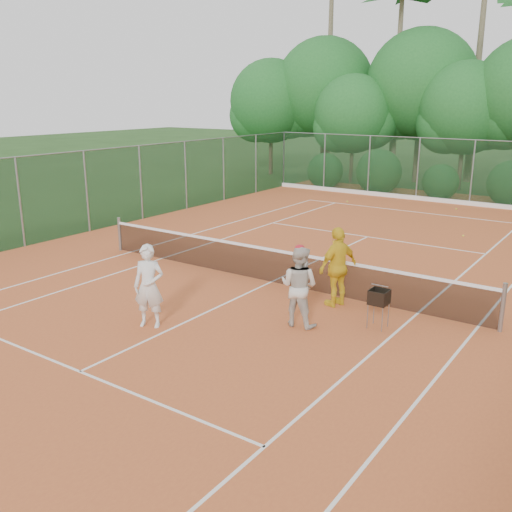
{
  "coord_description": "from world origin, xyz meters",
  "views": [
    {
      "loc": [
        8.11,
        -12.38,
        4.91
      ],
      "look_at": [
        0.35,
        -1.2,
        1.1
      ],
      "focal_mm": 40.0,
      "sensor_mm": 36.0,
      "label": 1
    }
  ],
  "objects": [
    {
      "name": "tropical_treeline",
      "position": [
        1.43,
        20.22,
        5.11
      ],
      "size": [
        32.1,
        8.49,
        15.03
      ],
      "color": "brown",
      "rests_on": "ground"
    },
    {
      "name": "ground",
      "position": [
        0.0,
        0.0,
        0.0
      ],
      "size": [
        120.0,
        120.0,
        0.0
      ],
      "primitive_type": "plane",
      "color": "#1F4016",
      "rests_on": "ground"
    },
    {
      "name": "court_markings",
      "position": [
        0.0,
        0.0,
        0.02
      ],
      "size": [
        11.03,
        23.83,
        0.01
      ],
      "color": "white",
      "rests_on": "clay_court"
    },
    {
      "name": "player_yellow",
      "position": [
        2.28,
        -0.55,
        0.99
      ],
      "size": [
        0.82,
        1.23,
        1.94
      ],
      "primitive_type": "imported",
      "rotation": [
        0.0,
        0.0,
        -1.91
      ],
      "color": "yellow",
      "rests_on": "clay_court"
    },
    {
      "name": "tennis_net",
      "position": [
        0.0,
        0.0,
        0.53
      ],
      "size": [
        11.97,
        0.1,
        1.1
      ],
      "color": "gray",
      "rests_on": "clay_court"
    },
    {
      "name": "ball_hopper",
      "position": [
        3.67,
        -1.3,
        0.71
      ],
      "size": [
        0.38,
        0.38,
        0.87
      ],
      "rotation": [
        0.0,
        0.0,
        0.29
      ],
      "color": "gray",
      "rests_on": "clay_court"
    },
    {
      "name": "player_center_grp",
      "position": [
        2.15,
        -2.15,
        0.93
      ],
      "size": [
        0.92,
        0.74,
        1.84
      ],
      "color": "beige",
      "rests_on": "clay_court"
    },
    {
      "name": "stray_ball_c",
      "position": [
        2.84,
        8.41,
        0.05
      ],
      "size": [
        0.07,
        0.07,
        0.07
      ],
      "primitive_type": "sphere",
      "color": "yellow",
      "rests_on": "clay_court"
    },
    {
      "name": "fence_back",
      "position": [
        0.0,
        15.0,
        1.52
      ],
      "size": [
        18.07,
        0.07,
        3.0
      ],
      "color": "#19381E",
      "rests_on": "clay_court"
    },
    {
      "name": "clay_court",
      "position": [
        0.0,
        0.0,
        0.01
      ],
      "size": [
        18.0,
        36.0,
        0.02
      ],
      "primitive_type": "cube",
      "color": "#BF5B2C",
      "rests_on": "ground"
    },
    {
      "name": "player_white",
      "position": [
        -0.49,
        -4.07,
        0.95
      ],
      "size": [
        0.8,
        0.69,
        1.85
      ],
      "primitive_type": "imported",
      "rotation": [
        0.0,
        0.0,
        0.44
      ],
      "color": "silver",
      "rests_on": "clay_court"
    },
    {
      "name": "stray_ball_b",
      "position": [
        1.12,
        13.5,
        0.05
      ],
      "size": [
        0.07,
        0.07,
        0.07
      ],
      "primitive_type": "sphere",
      "color": "#CFDF33",
      "rests_on": "clay_court"
    },
    {
      "name": "stray_ball_a",
      "position": [
        -3.74,
        12.41,
        0.05
      ],
      "size": [
        0.07,
        0.07,
        0.07
      ],
      "primitive_type": "sphere",
      "color": "#BBDB33",
      "rests_on": "clay_court"
    },
    {
      "name": "fence_left",
      "position": [
        -9.0,
        -1.5,
        1.52
      ],
      "size": [
        0.07,
        33.07,
        3.0
      ],
      "color": "#19381E",
      "rests_on": "clay_court"
    }
  ]
}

